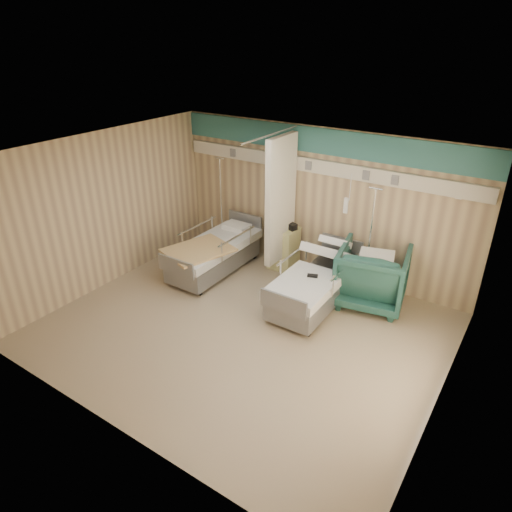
# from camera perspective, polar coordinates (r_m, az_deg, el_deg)

# --- Properties ---
(ground) EXTENTS (6.00, 5.00, 0.00)m
(ground) POSITION_cam_1_polar(r_m,az_deg,el_deg) (7.43, -1.64, -9.13)
(ground) COLOR gray
(ground) RESTS_ON ground
(room_walls) EXTENTS (6.04, 5.04, 2.82)m
(room_walls) POSITION_cam_1_polar(r_m,az_deg,el_deg) (6.72, -0.81, 5.02)
(room_walls) COLOR tan
(room_walls) RESTS_ON ground
(bed_right) EXTENTS (1.00, 2.16, 0.63)m
(bed_right) POSITION_cam_1_polar(r_m,az_deg,el_deg) (7.94, 7.32, -4.04)
(bed_right) COLOR silver
(bed_right) RESTS_ON ground
(bed_left) EXTENTS (1.00, 2.16, 0.63)m
(bed_left) POSITION_cam_1_polar(r_m,az_deg,el_deg) (8.98, -5.25, -0.09)
(bed_left) COLOR silver
(bed_left) RESTS_ON ground
(bedside_cabinet) EXTENTS (0.50, 0.48, 0.85)m
(bedside_cabinet) POSITION_cam_1_polar(r_m,az_deg,el_deg) (9.07, 3.48, 1.01)
(bedside_cabinet) COLOR #CBC77E
(bedside_cabinet) RESTS_ON ground
(visitor_armchair) EXTENTS (1.33, 1.35, 1.06)m
(visitor_armchair) POSITION_cam_1_polar(r_m,az_deg,el_deg) (8.08, 14.31, -2.40)
(visitor_armchair) COLOR #1D4841
(visitor_armchair) RESTS_ON ground
(waffle_blanket) EXTENTS (0.68, 0.63, 0.06)m
(waffle_blanket) POSITION_cam_1_polar(r_m,az_deg,el_deg) (7.83, 15.02, 1.17)
(waffle_blanket) COLOR white
(waffle_blanket) RESTS_ON visitor_armchair
(iv_stand_right) EXTENTS (0.35, 0.35, 1.97)m
(iv_stand_right) POSITION_cam_1_polar(r_m,az_deg,el_deg) (8.48, 13.58, -1.82)
(iv_stand_right) COLOR silver
(iv_stand_right) RESTS_ON ground
(iv_stand_left) EXTENTS (0.36, 0.36, 2.02)m
(iv_stand_left) POSITION_cam_1_polar(r_m,az_deg,el_deg) (9.85, -4.25, 3.08)
(iv_stand_left) COLOR silver
(iv_stand_left) RESTS_ON ground
(call_remote) EXTENTS (0.19, 0.14, 0.04)m
(call_remote) POSITION_cam_1_polar(r_m,az_deg,el_deg) (7.64, 7.08, -2.46)
(call_remote) COLOR black
(call_remote) RESTS_ON bed_right
(tan_blanket) EXTENTS (1.23, 1.39, 0.04)m
(tan_blanket) POSITION_cam_1_polar(r_m,az_deg,el_deg) (8.52, -7.22, 0.75)
(tan_blanket) COLOR tan
(tan_blanket) RESTS_ON bed_left
(toiletry_bag) EXTENTS (0.26, 0.21, 0.12)m
(toiletry_bag) POSITION_cam_1_polar(r_m,az_deg,el_deg) (8.84, 4.42, 3.74)
(toiletry_bag) COLOR black
(toiletry_bag) RESTS_ON bedside_cabinet
(white_cup) EXTENTS (0.11, 0.11, 0.12)m
(white_cup) POSITION_cam_1_polar(r_m,az_deg,el_deg) (8.97, 2.53, 4.14)
(white_cup) COLOR white
(white_cup) RESTS_ON bedside_cabinet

